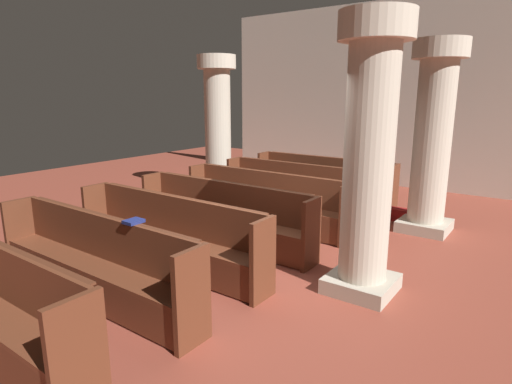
% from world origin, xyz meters
% --- Properties ---
extents(ground_plane, '(19.20, 19.20, 0.00)m').
position_xyz_m(ground_plane, '(0.00, 0.00, 0.00)').
color(ground_plane, brown).
extents(back_wall, '(10.00, 0.16, 4.50)m').
position_xyz_m(back_wall, '(0.00, 6.08, 2.25)').
color(back_wall, silver).
rests_on(back_wall, ground).
extents(pew_row_0, '(3.15, 0.46, 0.95)m').
position_xyz_m(pew_row_0, '(-0.87, 3.50, 0.50)').
color(pew_row_0, brown).
rests_on(pew_row_0, ground).
extents(pew_row_1, '(3.15, 0.46, 0.95)m').
position_xyz_m(pew_row_1, '(-0.87, 2.38, 0.50)').
color(pew_row_1, brown).
rests_on(pew_row_1, ground).
extents(pew_row_2, '(3.15, 0.47, 0.95)m').
position_xyz_m(pew_row_2, '(-0.87, 1.26, 0.50)').
color(pew_row_2, brown).
rests_on(pew_row_2, ground).
extents(pew_row_3, '(3.15, 0.46, 0.95)m').
position_xyz_m(pew_row_3, '(-0.87, 0.14, 0.50)').
color(pew_row_3, brown).
rests_on(pew_row_3, ground).
extents(pew_row_4, '(3.15, 0.46, 0.95)m').
position_xyz_m(pew_row_4, '(-0.87, -0.98, 0.50)').
color(pew_row_4, brown).
rests_on(pew_row_4, ground).
extents(pew_row_5, '(3.15, 0.47, 0.95)m').
position_xyz_m(pew_row_5, '(-0.87, -2.10, 0.50)').
color(pew_row_5, brown).
rests_on(pew_row_5, ground).
extents(pillar_aisle_side, '(0.86, 0.86, 3.13)m').
position_xyz_m(pillar_aisle_side, '(1.50, 2.66, 1.63)').
color(pillar_aisle_side, '#B6AD9A').
rests_on(pillar_aisle_side, ground).
extents(pillar_far_side, '(0.86, 0.86, 3.13)m').
position_xyz_m(pillar_far_side, '(-3.18, 2.72, 1.63)').
color(pillar_far_side, '#B6AD9A').
rests_on(pillar_far_side, ground).
extents(pillar_aisle_rear, '(0.80, 0.80, 3.13)m').
position_xyz_m(pillar_aisle_rear, '(1.50, -0.13, 1.63)').
color(pillar_aisle_rear, '#B6AD9A').
rests_on(pillar_aisle_rear, ground).
extents(lectern, '(0.48, 0.45, 1.08)m').
position_xyz_m(lectern, '(-0.10, 4.44, 0.45)').
color(lectern, '#492215').
rests_on(lectern, ground).
extents(hymn_book, '(0.16, 0.19, 0.04)m').
position_xyz_m(hymn_book, '(-0.36, -1.92, 0.97)').
color(hymn_book, navy).
rests_on(hymn_book, pew_row_5).
extents(kneeler_box_red, '(0.39, 0.24, 0.22)m').
position_xyz_m(kneeler_box_red, '(0.96, 3.01, 0.11)').
color(kneeler_box_red, maroon).
rests_on(kneeler_box_red, ground).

